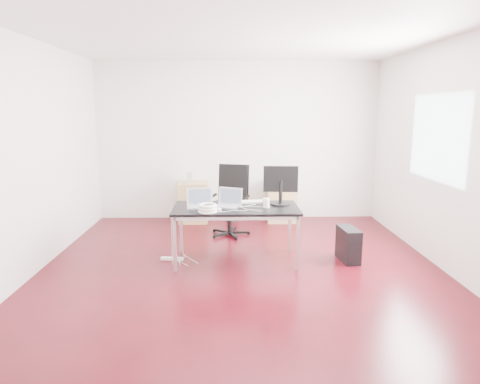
{
  "coord_description": "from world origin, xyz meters",
  "views": [
    {
      "loc": [
        -0.14,
        -5.19,
        1.96
      ],
      "look_at": [
        0.0,
        0.55,
        0.85
      ],
      "focal_mm": 32.0,
      "sensor_mm": 36.0,
      "label": 1
    }
  ],
  "objects_px": {
    "filing_cabinet_left": "(193,202)",
    "desk": "(236,211)",
    "filing_cabinet_right": "(281,202)",
    "office_chair": "(231,197)",
    "pc_tower": "(348,244)"
  },
  "relations": [
    {
      "from": "office_chair",
      "to": "filing_cabinet_right",
      "type": "bearing_deg",
      "value": 57.72
    },
    {
      "from": "office_chair",
      "to": "pc_tower",
      "type": "xyz_separation_m",
      "value": [
        1.53,
        -1.29,
        -0.39
      ]
    },
    {
      "from": "filing_cabinet_left",
      "to": "office_chair",
      "type": "bearing_deg",
      "value": -50.07
    },
    {
      "from": "desk",
      "to": "filing_cabinet_left",
      "type": "xyz_separation_m",
      "value": [
        -0.72,
        2.07,
        -0.33
      ]
    },
    {
      "from": "filing_cabinet_left",
      "to": "filing_cabinet_right",
      "type": "xyz_separation_m",
      "value": [
        1.56,
        0.0,
        0.0
      ]
    },
    {
      "from": "desk",
      "to": "office_chair",
      "type": "height_order",
      "value": "office_chair"
    },
    {
      "from": "filing_cabinet_left",
      "to": "desk",
      "type": "bearing_deg",
      "value": -70.77
    },
    {
      "from": "office_chair",
      "to": "pc_tower",
      "type": "relative_size",
      "value": 2.4
    },
    {
      "from": "desk",
      "to": "pc_tower",
      "type": "xyz_separation_m",
      "value": [
        1.47,
        -0.0,
        -0.46
      ]
    },
    {
      "from": "desk",
      "to": "pc_tower",
      "type": "distance_m",
      "value": 1.54
    },
    {
      "from": "filing_cabinet_left",
      "to": "filing_cabinet_right",
      "type": "distance_m",
      "value": 1.56
    },
    {
      "from": "filing_cabinet_left",
      "to": "pc_tower",
      "type": "relative_size",
      "value": 1.56
    },
    {
      "from": "desk",
      "to": "filing_cabinet_right",
      "type": "xyz_separation_m",
      "value": [
        0.83,
        2.07,
        -0.33
      ]
    },
    {
      "from": "desk",
      "to": "filing_cabinet_left",
      "type": "height_order",
      "value": "desk"
    },
    {
      "from": "office_chair",
      "to": "pc_tower",
      "type": "distance_m",
      "value": 2.04
    }
  ]
}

